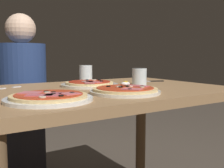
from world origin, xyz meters
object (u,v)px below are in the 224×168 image
(water_glass_near, at_px, (139,78))
(knife, at_px, (150,81))
(fork, at_px, (4,88))
(diner_person, at_px, (23,105))
(dining_table, at_px, (101,111))
(pizza_across_right, at_px, (89,84))
(water_glass_far, at_px, (86,75))
(pizza_foreground, at_px, (125,90))
(pizza_across_left, at_px, (49,97))

(water_glass_near, distance_m, knife, 0.23)
(fork, relative_size, knife, 0.81)
(water_glass_near, relative_size, diner_person, 0.08)
(dining_table, bearing_deg, diner_person, 103.74)
(dining_table, xyz_separation_m, pizza_across_right, (-0.00, 0.11, 0.12))
(water_glass_near, height_order, water_glass_far, water_glass_far)
(dining_table, xyz_separation_m, fork, (-0.40, 0.23, 0.12))
(dining_table, xyz_separation_m, diner_person, (-0.18, 0.74, -0.07))
(pizza_foreground, relative_size, diner_person, 0.25)
(water_glass_near, xyz_separation_m, water_glass_far, (-0.14, 0.34, 0.00))
(pizza_across_left, xyz_separation_m, fork, (-0.06, 0.45, -0.01))
(pizza_across_left, relative_size, diner_person, 0.26)
(pizza_across_right, height_order, knife, pizza_across_right)
(dining_table, relative_size, water_glass_near, 13.24)
(water_glass_far, relative_size, diner_person, 0.09)
(fork, bearing_deg, water_glass_near, -20.45)
(dining_table, bearing_deg, pizza_across_left, -147.15)
(pizza_across_left, bearing_deg, pizza_across_right, 44.71)
(dining_table, distance_m, pizza_foreground, 0.24)
(dining_table, height_order, pizza_across_right, pizza_across_right)
(water_glass_near, xyz_separation_m, knife, (0.19, 0.13, -0.04))
(dining_table, xyz_separation_m, water_glass_far, (0.09, 0.34, 0.16))
(pizza_foreground, xyz_separation_m, knife, (0.42, 0.33, -0.01))
(pizza_across_right, distance_m, fork, 0.41)
(dining_table, height_order, pizza_across_left, pizza_across_left)
(dining_table, relative_size, pizza_across_right, 4.08)
(dining_table, height_order, knife, knife)
(pizza_foreground, bearing_deg, fork, 132.49)
(diner_person, bearing_deg, pizza_across_left, 80.77)
(pizza_across_left, relative_size, fork, 2.05)
(fork, bearing_deg, pizza_across_right, -17.05)
(pizza_across_left, relative_size, water_glass_far, 3.09)
(water_glass_far, xyz_separation_m, fork, (-0.49, -0.10, -0.04))
(pizza_across_left, xyz_separation_m, knife, (0.76, 0.34, -0.01))
(pizza_foreground, xyz_separation_m, pizza_across_left, (-0.34, -0.01, -0.00))
(water_glass_far, bearing_deg, diner_person, 124.06)
(water_glass_far, height_order, knife, water_glass_far)
(pizza_foreground, distance_m, diner_person, 0.99)
(pizza_across_left, bearing_deg, pizza_foreground, 1.94)
(knife, distance_m, diner_person, 0.89)
(dining_table, distance_m, water_glass_near, 0.28)
(pizza_across_right, relative_size, diner_person, 0.25)
(pizza_foreground, distance_m, knife, 0.54)
(knife, bearing_deg, water_glass_far, 147.49)
(water_glass_far, xyz_separation_m, knife, (0.33, -0.21, -0.04))
(water_glass_near, height_order, knife, water_glass_near)
(diner_person, bearing_deg, water_glass_near, 119.25)
(pizza_foreground, relative_size, water_glass_near, 3.25)
(pizza_across_right, relative_size, knife, 1.59)
(pizza_across_left, distance_m, water_glass_near, 0.61)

